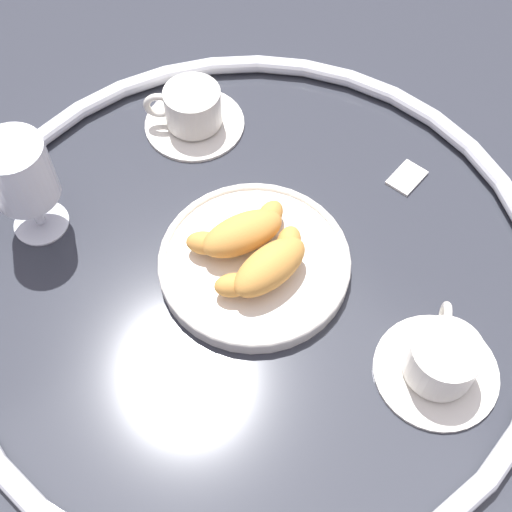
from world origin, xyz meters
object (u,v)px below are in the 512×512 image
Objects in this scene: pastry_plate at (256,264)px; croissant_large at (268,266)px; coffee_cup_far at (441,361)px; sugar_packet at (407,177)px; coffee_cup_near at (192,111)px; croissant_small at (241,232)px; juice_glass_left at (20,175)px.

pastry_plate is 0.04m from croissant_large.
coffee_cup_far is at bearing -62.86° from croissant_large.
coffee_cup_far is 2.72× the size of sugar_packet.
pastry_plate is 1.67× the size of coffee_cup_near.
croissant_small reaches higher than pastry_plate.
croissant_small is 0.26m from juice_glass_left.
coffee_cup_near is at bearing 79.42° from croissant_large.
juice_glass_left is (-0.19, 0.17, 0.05)m from croissant_small.
croissant_small reaches higher than coffee_cup_far.
juice_glass_left reaches higher than coffee_cup_far.
coffee_cup_near is (0.05, 0.21, -0.01)m from croissant_small.
croissant_large reaches higher than pastry_plate.
croissant_small is 1.01× the size of coffee_cup_far.
croissant_small is 2.73× the size of sugar_packet.
coffee_cup_near is at bearing 111.67° from sugar_packet.
pastry_plate is 0.04m from croissant_small.
pastry_plate is 4.54× the size of sugar_packet.
pastry_plate is at bearing 165.59° from sugar_packet.
pastry_plate is 0.25m from coffee_cup_near.
croissant_small reaches higher than coffee_cup_near.
sugar_packet is (0.43, -0.18, -0.09)m from juice_glass_left.
croissant_large is 0.96× the size of juice_glass_left.
croissant_large is 2.70× the size of sugar_packet.
coffee_cup_far is (0.05, -0.46, 0.00)m from coffee_cup_near.
croissant_small is at bearing -41.35° from juice_glass_left.
sugar_packet is at bearing 9.28° from croissant_large.
croissant_small is at bearing 91.51° from croissant_large.
sugar_packet is (0.24, 0.04, -0.04)m from croissant_large.
croissant_large is at bearing -88.49° from croissant_small.
coffee_cup_near is at bearing 95.87° from coffee_cup_far.
coffee_cup_near is 0.46m from coffee_cup_far.
coffee_cup_near is 0.25m from juice_glass_left.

